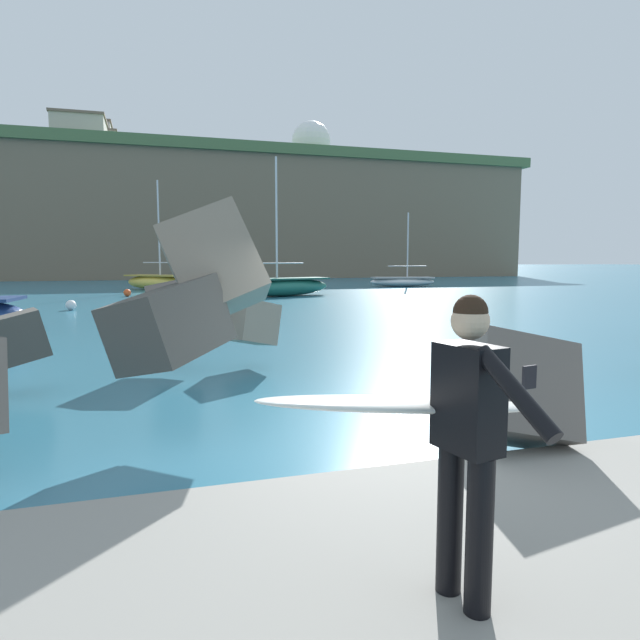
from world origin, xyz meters
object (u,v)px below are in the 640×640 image
Objects in this scene: station_building_west at (88,147)px; station_building_east at (94,148)px; mooring_buoy_inner at (127,293)px; radar_dome at (311,148)px; mooring_buoy_middle at (71,305)px; boat_near_left at (284,286)px; station_building_central at (80,135)px; surfer_with_board at (450,422)px; boat_mid_centre at (402,281)px; boat_mid_left at (156,281)px.

station_building_west reaches higher than station_building_east.
mooring_buoy_inner is 0.05× the size of radar_dome.
station_building_east is (-3.48, 59.13, 17.47)m from mooring_buoy_middle.
mooring_buoy_middle is at bearing -150.23° from boat_near_left.
boat_near_left is 0.99× the size of station_building_west.
mooring_buoy_middle is at bearing -85.12° from station_building_central.
station_building_east is at bearing 93.37° from mooring_buoy_middle.
radar_dome is 33.06m from station_building_west.
surfer_with_board is 0.36× the size of boat_mid_centre.
mooring_buoy_middle is 68.32m from radar_dome.
station_building_east reaches higher than boat_mid_left.
boat_mid_centre is 27.61m from mooring_buoy_middle.
radar_dome is at bearing 74.28° from surfer_with_board.
boat_mid_centre is at bearing -2.77° from boat_mid_left.
boat_mid_left is 53.00m from radar_dome.
surfer_with_board is at bearing -82.88° from station_building_central.
mooring_buoy_middle is at bearing -103.31° from boat_mid_left.
boat_near_left is at bearing -70.69° from station_building_central.
station_building_west is (-8.42, 47.14, 17.96)m from boat_mid_left.
station_building_west reaches higher than surfer_with_board.
mooring_buoy_middle is (-23.09, -15.13, -0.23)m from boat_mid_centre.
boat_near_left is 58.70m from radar_dome.
boat_mid_centre is at bearing 33.24° from mooring_buoy_middle.
boat_mid_left is at bearing 126.52° from boat_near_left.
boat_near_left is at bearing -15.35° from mooring_buoy_inner.
station_building_west is (-4.62, 63.20, 18.35)m from mooring_buoy_middle.
surfer_with_board is 0.27× the size of boat_mid_left.
boat_near_left is 0.99× the size of radar_dome.
boat_mid_centre is 0.72× the size of radar_dome.
station_building_central is (-9.18, 73.43, 16.21)m from surfer_with_board.
station_building_central reaches higher than boat_mid_centre.
boat_near_left reaches higher than mooring_buoy_middle.
boat_mid_centre is at bearing -96.59° from radar_dome.
radar_dome is 1.01× the size of station_building_west.
radar_dome is at bearing 83.41° from boat_mid_centre.
boat_near_left is at bearing -74.62° from station_building_west.
station_building_east reaches higher than boat_mid_centre.
station_building_central is (-27.36, 34.82, 17.04)m from boat_mid_centre.
station_building_central is at bearing 109.31° from boat_near_left.
station_building_east is (0.79, 9.18, 0.20)m from station_building_central.
boat_mid_centre is at bearing 64.79° from surfer_with_board.
station_building_east reaches higher than mooring_buoy_middle.
station_building_west is at bearing 96.97° from mooring_buoy_inner.
boat_mid_left is 7.51m from mooring_buoy_inner.
mooring_buoy_middle is at bearing 101.81° from surfer_with_board.
station_building_west is 13.30m from station_building_central.
station_building_central is (-6.30, 41.17, 17.27)m from mooring_buoy_inner.
boat_mid_left is at bearing 177.23° from boat_mid_centre.
boat_mid_left is at bearing -76.61° from station_building_central.
station_building_central is 9.21m from station_building_east.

